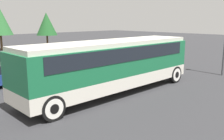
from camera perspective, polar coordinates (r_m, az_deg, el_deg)
ground_plane at (r=14.11m, az=0.00°, el=-5.26°), size 120.00×120.00×0.00m
tour_bus at (r=13.77m, az=0.29°, el=1.92°), size 11.00×2.62×2.93m
parked_car_near at (r=20.47m, az=-20.43°, el=1.35°), size 4.11×1.96×1.43m
tree_left at (r=42.04m, az=-14.74°, el=10.15°), size 3.29×3.29×5.17m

